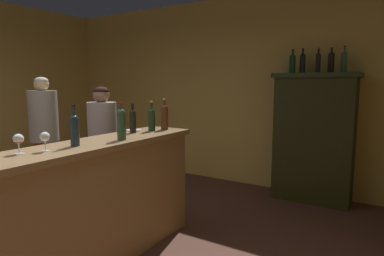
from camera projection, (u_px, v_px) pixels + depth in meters
The scene contains 18 objects.
wall_back at pixel (216, 91), 5.37m from camera, with size 6.02×0.12×2.85m, color tan.
bar_counter at pixel (93, 204), 2.81m from camera, with size 0.52×2.23×1.07m.
display_cabinet at pixel (314, 136), 4.33m from camera, with size 1.05×0.43×1.69m.
wine_bottle_malbec at pixel (121, 123), 2.85m from camera, with size 0.08×0.08×0.32m.
wine_bottle_syrah at pixel (75, 128), 2.57m from camera, with size 0.07×0.07×0.33m.
wine_bottle_chardonnay at pixel (133, 120), 3.28m from camera, with size 0.06×0.06×0.29m.
wine_bottle_pinot at pixel (152, 118), 3.40m from camera, with size 0.07×0.07×0.31m.
wine_bottle_riesling at pixel (164, 116), 3.50m from camera, with size 0.08×0.08×0.33m.
wine_glass_front at pixel (18, 140), 2.29m from camera, with size 0.07×0.07×0.14m.
wine_glass_mid at pixel (45, 137), 2.38m from camera, with size 0.07×0.07×0.14m.
cheese_plate at pixel (134, 130), 3.43m from camera, with size 0.16×0.16×0.01m, color white.
display_bottle_left at pixel (292, 63), 4.37m from camera, with size 0.08×0.08×0.31m.
display_bottle_midleft at pixel (303, 62), 4.30m from camera, with size 0.07×0.07×0.32m.
display_bottle_center at pixel (318, 62), 4.19m from camera, with size 0.06×0.06×0.31m.
display_bottle_midright at pixel (331, 61), 4.11m from camera, with size 0.08×0.08×0.32m.
display_bottle_right at pixel (344, 61), 4.04m from camera, with size 0.07×0.07×0.32m.
patron_in_grey at pixel (45, 137), 4.10m from camera, with size 0.34×0.34×1.63m.
patron_in_navy at pixel (103, 144), 4.00m from camera, with size 0.34×0.34×1.52m.
Camera 1 is at (2.55, -1.45, 1.55)m, focal length 30.99 mm.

